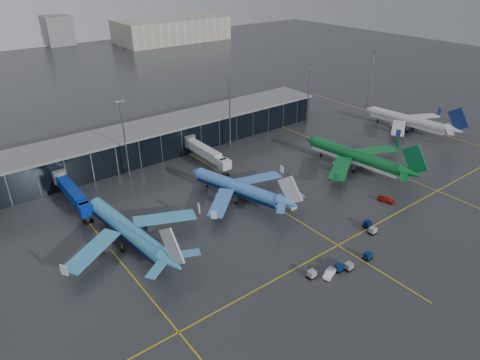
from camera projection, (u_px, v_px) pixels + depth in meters
ground at (267, 232)px, 110.12m from camera, size 600.00×600.00×0.00m
terminal_pier at (153, 140)px, 151.12m from camera, size 142.00×17.00×10.70m
jet_bridges at (72, 192)px, 119.29m from camera, size 94.00×27.50×7.20m
flood_masts at (181, 124)px, 141.49m from camera, size 203.00×0.50×25.50m
distant_hangars at (84, 37)px, 322.57m from camera, size 260.00×71.00×22.00m
taxi_lines at (269, 203)px, 122.96m from camera, size 220.00×120.00×0.02m
airliner_arkefly at (126, 220)px, 102.83m from camera, size 41.77×46.43×13.16m
airliner_klm_near at (237, 180)px, 122.61m from camera, size 43.62×46.91×12.00m
airliner_aer_lingus at (355, 149)px, 140.41m from camera, size 43.74×48.50×13.63m
airliner_ba at (408, 114)px, 172.09m from camera, size 42.11×46.66×13.09m
baggage_carts at (352, 252)px, 101.30m from camera, size 28.28×10.04×1.70m
mobile_airstair at (290, 205)px, 120.50m from camera, size 2.31×3.27×3.45m
service_van_red at (386, 199)px, 123.22m from camera, size 3.28×5.14×1.63m
service_van_white at (330, 273)px, 94.69m from camera, size 4.97×3.22×1.55m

